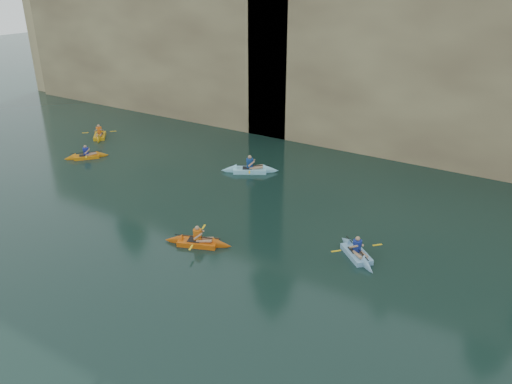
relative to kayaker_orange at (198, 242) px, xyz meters
The scene contains 11 objects.
ground 7.44m from the kayaker_orange, 65.60° to the right, with size 160.00×160.00×0.00m, color black.
cliff 24.15m from the kayaker_orange, 82.47° to the left, with size 70.00×16.00×12.00m, color tan.
cliff_slab_west 23.74m from the kayaker_orange, 136.92° to the left, with size 26.00×2.40×10.56m, color tan.
cliff_slab_center 17.53m from the kayaker_orange, 72.24° to the left, with size 24.00×2.40×11.40m, color tan.
sea_cave_west 21.37m from the kayaker_orange, 134.52° to the left, with size 4.50×1.00×4.00m, color black.
sea_cave_center 15.28m from the kayaker_orange, 93.50° to the left, with size 3.50×1.00×3.20m, color black.
kayaker_orange is the anchor object (origin of this frame).
kayaker_ltblue_near 6.71m from the kayaker_orange, 24.28° to the left, with size 2.61×2.47×1.14m.
kayaker_yellow 17.25m from the kayaker_orange, 151.85° to the left, with size 2.47×2.56×1.17m.
kayaker_ltblue_mid 8.68m from the kayaker_orange, 108.02° to the left, with size 3.29×2.43×1.29m.
kayaker_extra_west 13.51m from the kayaker_orange, 159.32° to the left, with size 2.23×2.48×1.06m.
Camera 1 is at (9.00, -7.66, 10.82)m, focal length 35.00 mm.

